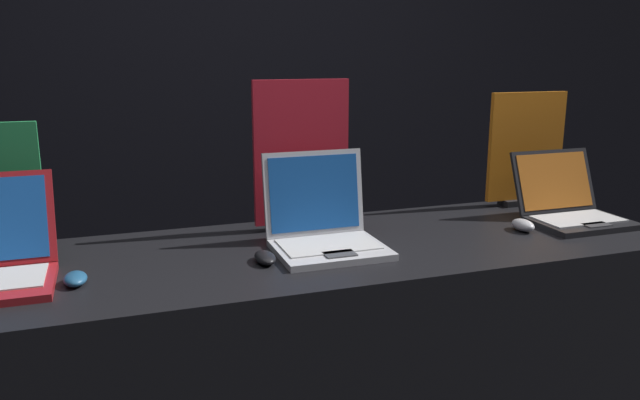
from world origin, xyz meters
TOP-DOWN VIEW (x-y plane):
  - wall_back at (0.00, 1.96)m, footprint 8.00×0.05m
  - display_counter at (0.00, 0.35)m, footprint 2.36×0.71m
  - mouse_front at (-0.70, 0.25)m, footprint 0.06×0.10m
  - laptop_middle at (0.02, 0.35)m, footprint 0.33×0.32m
  - mouse_middle at (-0.19, 0.26)m, footprint 0.06×0.11m
  - promo_stand_middle at (0.02, 0.57)m, footprint 0.33×0.07m
  - laptop_back at (0.95, 0.35)m, footprint 0.33×0.33m
  - mouse_back at (0.72, 0.30)m, footprint 0.06×0.10m
  - promo_stand_back at (0.95, 0.62)m, footprint 0.33×0.07m

SIDE VIEW (x-z plane):
  - display_counter at x=0.00m, z-range 0.00..0.85m
  - mouse_middle at x=-0.19m, z-range 0.85..0.88m
  - mouse_front at x=-0.70m, z-range 0.85..0.88m
  - mouse_back at x=0.72m, z-range 0.85..0.89m
  - laptop_back at x=0.95m, z-range 0.79..1.03m
  - laptop_middle at x=0.02m, z-range 0.77..1.06m
  - promo_stand_back at x=0.95m, z-range 0.84..1.28m
  - promo_stand_middle at x=0.02m, z-range 0.84..1.35m
  - wall_back at x=0.00m, z-range 0.00..2.80m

